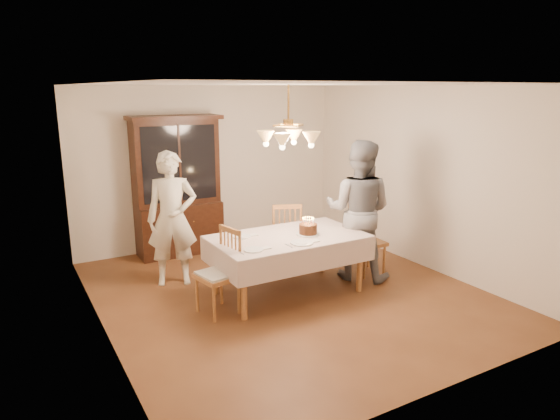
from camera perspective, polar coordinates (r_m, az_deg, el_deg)
ground at (r=6.50m, az=0.89°, el=-9.39°), size 5.00×5.00×0.00m
room_shell at (r=6.06m, az=0.94°, el=4.49°), size 5.00×5.00×5.00m
dining_table at (r=6.27m, az=0.91°, el=-3.64°), size 1.90×1.10×0.76m
china_hutch at (r=7.92m, az=-11.65°, el=2.43°), size 1.38×0.54×2.16m
chair_far_side at (r=7.17m, az=0.65°, el=-3.40°), size 0.57×0.56×1.00m
chair_left_end at (r=5.83m, az=-7.11°, el=-7.49°), size 0.50×0.51×1.00m
chair_right_end at (r=7.11m, az=9.85°, el=-3.74°), size 0.44×0.46×1.00m
elderly_woman at (r=6.69m, az=-12.22°, el=-0.99°), size 0.75×0.61×1.78m
adult_in_grey at (r=6.82m, az=8.95°, el=-0.04°), size 1.14×1.17×1.90m
birthday_cake at (r=6.29m, az=3.23°, el=-2.24°), size 0.30×0.30×0.22m
place_setting_near_left at (r=5.71m, az=-2.92°, el=-4.54°), size 0.37×0.23×0.02m
place_setting_near_right at (r=5.96m, az=2.60°, el=-3.75°), size 0.42×0.27×0.02m
place_setting_far_left at (r=6.22m, az=-4.30°, el=-3.02°), size 0.38×0.23×0.02m
chandelier at (r=6.01m, az=0.96°, el=8.22°), size 0.62×0.62×0.73m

